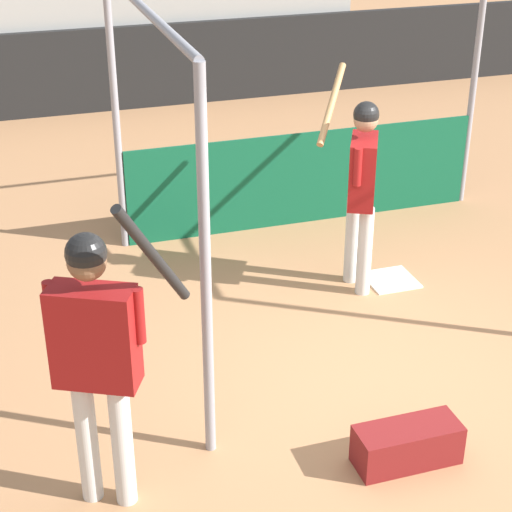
{
  "coord_description": "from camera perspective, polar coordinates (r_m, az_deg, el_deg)",
  "views": [
    {
      "loc": [
        -2.52,
        -4.84,
        3.77
      ],
      "look_at": [
        -0.85,
        0.37,
        1.0
      ],
      "focal_mm": 60.0,
      "sensor_mm": 36.0,
      "label": 1
    }
  ],
  "objects": [
    {
      "name": "home_plate",
      "position": [
        8.0,
        8.97,
        -1.58
      ],
      "size": [
        0.44,
        0.44,
        0.02
      ],
      "color": "white",
      "rests_on": "ground"
    },
    {
      "name": "player_batter",
      "position": [
        7.43,
        7.03,
        5.13
      ],
      "size": [
        0.6,
        0.97,
        1.9
      ],
      "rotation": [
        0.0,
        0.0,
        1.11
      ],
      "color": "silver",
      "rests_on": "ground"
    },
    {
      "name": "equipment_bag",
      "position": [
        5.82,
        10.05,
        -12.26
      ],
      "size": [
        0.7,
        0.28,
        0.28
      ],
      "color": "maroon",
      "rests_on": "ground"
    },
    {
      "name": "ground_plane",
      "position": [
        6.64,
        8.09,
        -8.11
      ],
      "size": [
        60.0,
        60.0,
        0.0
      ],
      "primitive_type": "plane",
      "color": "#A8754C"
    },
    {
      "name": "batting_cage",
      "position": [
        8.14,
        4.91,
        7.86
      ],
      "size": [
        3.86,
        3.36,
        2.66
      ],
      "color": "gray",
      "rests_on": "ground"
    },
    {
      "name": "outfield_wall",
      "position": [
        12.97,
        -6.17,
        12.53
      ],
      "size": [
        24.0,
        0.12,
        1.2
      ],
      "color": "black",
      "rests_on": "ground"
    },
    {
      "name": "player_waiting",
      "position": [
        4.96,
        -10.55,
        -5.98
      ],
      "size": [
        0.83,
        0.58,
        2.11
      ],
      "rotation": [
        0.0,
        0.0,
        -0.47
      ],
      "color": "silver",
      "rests_on": "ground"
    }
  ]
}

